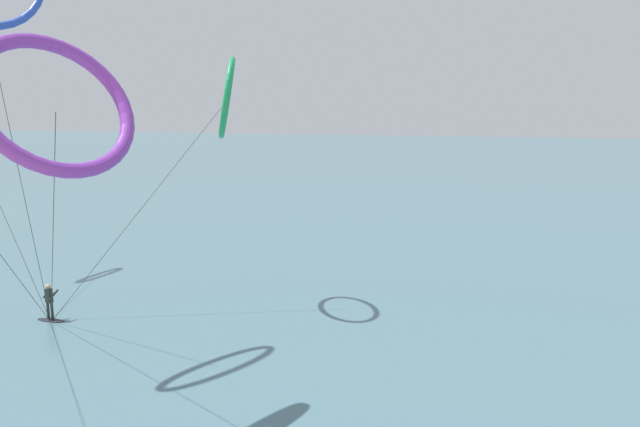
# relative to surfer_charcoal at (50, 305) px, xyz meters

# --- Properties ---
(sea_water) EXTENTS (400.00, 200.00, 0.08)m
(sea_water) POSITION_rel_surfer_charcoal_xyz_m (12.25, 86.21, -0.78)
(sea_water) COLOR #476B75
(sea_water) RESTS_ON ground
(surfer_charcoal) EXTENTS (1.40, 0.63, 1.70)m
(surfer_charcoal) POSITION_rel_surfer_charcoal_xyz_m (0.00, 0.00, 0.00)
(surfer_charcoal) COLOR black
(surfer_charcoal) RESTS_ON ground
(kite_violet) EXTENTS (9.23, 9.65, 11.66)m
(kite_violet) POSITION_rel_surfer_charcoal_xyz_m (6.99, -6.96, 8.76)
(kite_violet) COLOR purple
(kite_violet) RESTS_ON ground
(kite_emerald) EXTENTS (8.02, 6.38, 11.83)m
(kite_emerald) POSITION_rel_surfer_charcoal_xyz_m (6.84, 4.45, 9.12)
(kite_emerald) COLOR #199351
(kite_emerald) RESTS_ON ground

